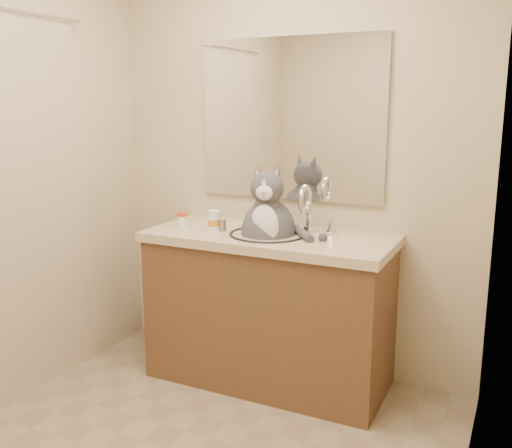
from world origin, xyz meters
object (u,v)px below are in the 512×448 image
Objects in this scene: cat at (268,229)px; pill_bottle_orange at (214,221)px; grey_canister at (223,225)px; pill_bottle_redcap at (182,220)px.

cat is 5.20× the size of pill_bottle_orange.
cat is 0.26m from grey_canister.
pill_bottle_redcap is (-0.50, -0.08, 0.02)m from cat.
cat reaches higher than pill_bottle_orange.
pill_bottle_orange is (-0.31, -0.05, 0.02)m from cat.
pill_bottle_orange reaches higher than grey_canister.
pill_bottle_orange reaches higher than pill_bottle_redcap.
pill_bottle_redcap is 0.24m from grey_canister.
pill_bottle_orange is 1.78× the size of grey_canister.
cat is at bearing 9.48° from pill_bottle_orange.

